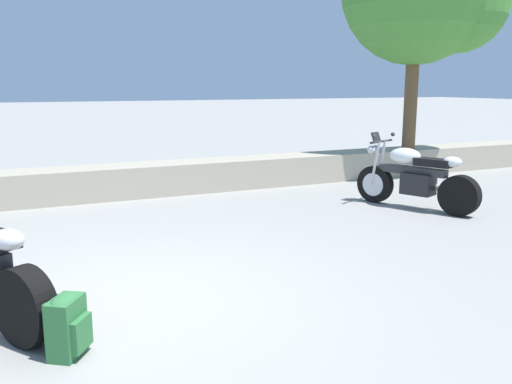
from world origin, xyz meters
TOP-DOWN VIEW (x-y plane):
  - ground_plane at (0.00, 0.00)m, footprint 120.00×120.00m
  - stone_wall at (0.00, 4.80)m, footprint 36.00×0.80m
  - motorcycle_white_centre at (4.92, 1.91)m, footprint 1.03×1.96m
  - rider_backpack at (-0.63, -0.86)m, footprint 0.34×0.35m

SIDE VIEW (x-z plane):
  - ground_plane at x=0.00m, z-range 0.00..0.00m
  - rider_backpack at x=-0.63m, z-range 0.01..0.48m
  - stone_wall at x=0.00m, z-range 0.00..0.55m
  - motorcycle_white_centre at x=4.92m, z-range -0.10..1.07m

